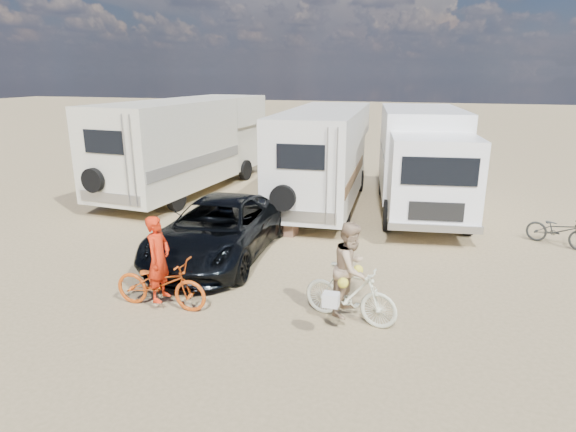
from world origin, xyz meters
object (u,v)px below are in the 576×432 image
(rv_main, at_px, (324,158))
(rv_left, at_px, (186,147))
(dark_suv, at_px, (219,229))
(bike_woman, at_px, (350,294))
(bike_parked, at_px, (558,230))
(rider_woman, at_px, (351,277))
(rider_man, at_px, (159,267))
(box_truck, at_px, (422,163))
(crate, at_px, (289,229))
(cooler, at_px, (224,214))
(bike_man, at_px, (161,283))

(rv_main, bearing_deg, rv_left, 171.18)
(dark_suv, height_order, bike_woman, dark_suv)
(bike_woman, relative_size, bike_parked, 1.12)
(rider_woman, xyz_separation_m, bike_parked, (4.80, 5.77, -0.46))
(rider_man, height_order, bike_parked, rider_man)
(box_truck, xyz_separation_m, bike_woman, (-1.06, -8.20, -1.13))
(box_truck, bearing_deg, rider_woman, -104.63)
(rv_left, distance_m, rider_man, 10.22)
(rider_man, relative_size, crate, 3.87)
(crate, bearing_deg, bike_parked, 8.99)
(dark_suv, xyz_separation_m, cooler, (-1.16, 2.95, -0.54))
(rv_left, height_order, bike_woman, rv_left)
(box_truck, distance_m, rider_man, 9.96)
(bike_woman, bearing_deg, rv_main, 29.99)
(rider_man, relative_size, cooler, 3.45)
(dark_suv, xyz_separation_m, crate, (1.25, 2.14, -0.56))
(rv_main, bearing_deg, dark_suv, -107.51)
(rider_man, bearing_deg, bike_woman, -82.89)
(rv_main, height_order, rv_left, rv_left)
(rv_main, height_order, cooler, rv_main)
(bike_man, distance_m, crate, 5.25)
(bike_man, height_order, cooler, bike_man)
(rv_left, xyz_separation_m, bike_woman, (7.92, -8.80, -1.22))
(bike_man, xyz_separation_m, crate, (1.22, 5.10, -0.34))
(bike_woman, bearing_deg, dark_suv, 71.29)
(rv_left, relative_size, crate, 19.89)
(bike_man, relative_size, rider_woman, 1.10)
(crate, bearing_deg, dark_suv, -120.27)
(box_truck, bearing_deg, bike_parked, -40.24)
(rv_left, distance_m, bike_woman, 11.90)
(box_truck, height_order, dark_suv, box_truck)
(bike_woman, bearing_deg, box_truck, 7.11)
(cooler, bearing_deg, bike_woman, -64.23)
(bike_man, xyz_separation_m, rider_man, (0.00, 0.00, 0.35))
(bike_parked, bearing_deg, rv_left, 105.74)
(rv_left, bearing_deg, box_truck, 1.23)
(box_truck, relative_size, crate, 16.66)
(rv_left, bearing_deg, bike_woman, -42.96)
(cooler, bearing_deg, bike_man, -95.22)
(dark_suv, bearing_deg, rv_main, 73.25)
(box_truck, xyz_separation_m, dark_suv, (-4.84, -5.73, -0.96))
(rv_main, height_order, dark_suv, rv_main)
(bike_parked, distance_m, crate, 7.43)
(rv_main, xyz_separation_m, bike_woman, (2.27, -8.20, -1.12))
(bike_man, distance_m, rider_man, 0.35)
(dark_suv, xyz_separation_m, rider_man, (0.03, -2.96, 0.13))
(rv_main, xyz_separation_m, rider_man, (-1.47, -8.69, -0.81))
(rv_main, relative_size, rider_woman, 4.49)
(bike_woman, relative_size, rider_man, 1.08)
(box_truck, distance_m, crate, 5.30)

